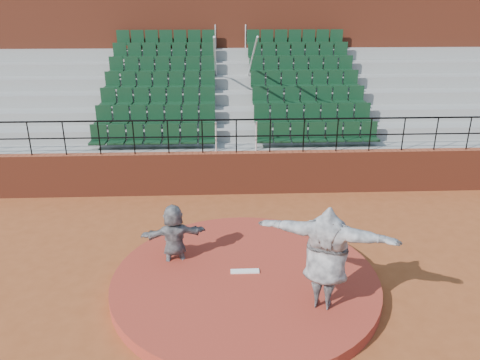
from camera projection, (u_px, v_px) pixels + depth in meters
name	position (u px, v px, depth m)	size (l,w,h in m)	color
ground	(245.00, 286.00, 9.77)	(90.00, 90.00, 0.00)	brown
pitchers_mound	(245.00, 281.00, 9.73)	(5.50, 5.50, 0.25)	maroon
pitching_rubber	(245.00, 271.00, 9.82)	(0.60, 0.15, 0.03)	white
boundary_wall	(236.00, 173.00, 14.18)	(24.00, 0.30, 1.30)	maroon
wall_railing	(236.00, 129.00, 13.67)	(24.04, 0.05, 1.03)	black
seating_deck	(233.00, 118.00, 17.27)	(24.00, 5.97, 4.63)	gray
press_box_facade	(230.00, 48.00, 20.18)	(24.00, 3.00, 7.10)	maroon
pitcher	(326.00, 258.00, 8.41)	(2.49, 0.68, 2.03)	black
fielder	(174.00, 238.00, 10.13)	(1.43, 0.45, 1.54)	black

